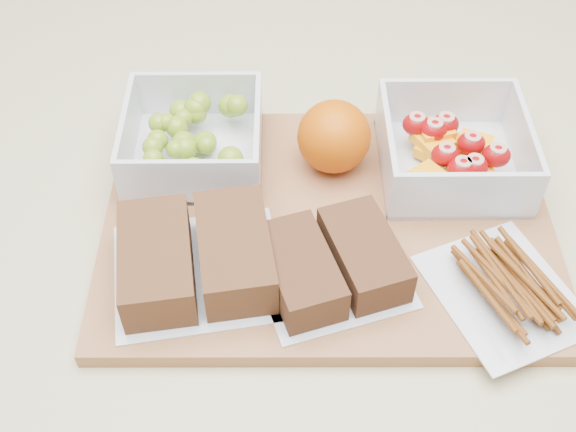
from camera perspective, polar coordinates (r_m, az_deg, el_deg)
name	(u,v)px	position (r m, az deg, el deg)	size (l,w,h in m)	color
cutting_board	(327,223)	(0.69, 3.14, -0.57)	(0.42, 0.30, 0.02)	#A36C43
grape_container	(195,138)	(0.73, -7.39, 6.12)	(0.13, 0.13, 0.06)	silver
fruit_container	(453,152)	(0.73, 12.87, 4.94)	(0.14, 0.14, 0.06)	silver
orange	(334,137)	(0.71, 3.65, 6.27)	(0.07, 0.07, 0.07)	#CE5604
sandwich_bag_left	(196,257)	(0.63, -7.27, -3.26)	(0.16, 0.15, 0.04)	silver
sandwich_bag_center	(332,264)	(0.62, 3.52, -3.77)	(0.15, 0.14, 0.04)	silver
pretzel_bag	(506,284)	(0.64, 16.88, -5.17)	(0.15, 0.16, 0.03)	silver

